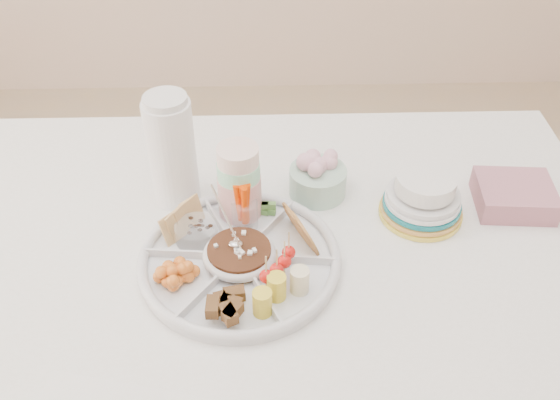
{
  "coord_description": "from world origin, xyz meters",
  "views": [
    {
      "loc": [
        0.04,
        -0.87,
        1.62
      ],
      "look_at": [
        0.07,
        0.07,
        0.84
      ],
      "focal_mm": 40.0,
      "sensor_mm": 36.0,
      "label": 1
    }
  ],
  "objects_px": {
    "dining_table": "(252,369)",
    "thermos": "(172,149)",
    "plate_stack": "(424,194)",
    "party_tray": "(240,257)"
  },
  "relations": [
    {
      "from": "dining_table",
      "to": "thermos",
      "type": "xyz_separation_m",
      "value": [
        -0.15,
        0.18,
        0.51
      ]
    },
    {
      "from": "thermos",
      "to": "plate_stack",
      "type": "relative_size",
      "value": 1.47
    },
    {
      "from": "thermos",
      "to": "plate_stack",
      "type": "xyz_separation_m",
      "value": [
        0.52,
        -0.07,
        -0.07
      ]
    },
    {
      "from": "party_tray",
      "to": "plate_stack",
      "type": "bearing_deg",
      "value": 20.2
    },
    {
      "from": "dining_table",
      "to": "plate_stack",
      "type": "distance_m",
      "value": 0.58
    },
    {
      "from": "dining_table",
      "to": "plate_stack",
      "type": "bearing_deg",
      "value": 16.6
    },
    {
      "from": "thermos",
      "to": "plate_stack",
      "type": "distance_m",
      "value": 0.53
    },
    {
      "from": "party_tray",
      "to": "plate_stack",
      "type": "distance_m",
      "value": 0.4
    },
    {
      "from": "party_tray",
      "to": "thermos",
      "type": "distance_m",
      "value": 0.27
    },
    {
      "from": "party_tray",
      "to": "plate_stack",
      "type": "xyz_separation_m",
      "value": [
        0.38,
        0.14,
        0.03
      ]
    }
  ]
}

